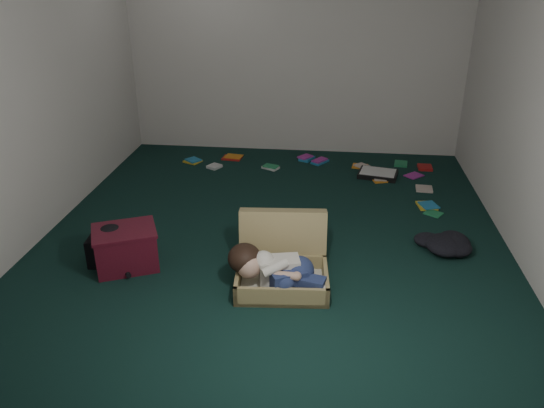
# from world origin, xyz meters

# --- Properties ---
(floor) EXTENTS (4.50, 4.50, 0.00)m
(floor) POSITION_xyz_m (0.00, 0.00, 0.00)
(floor) COLOR black
(floor) RESTS_ON ground
(wall_back) EXTENTS (4.50, 0.00, 4.50)m
(wall_back) POSITION_xyz_m (0.00, 2.25, 1.30)
(wall_back) COLOR silver
(wall_back) RESTS_ON ground
(wall_front) EXTENTS (4.50, 0.00, 4.50)m
(wall_front) POSITION_xyz_m (0.00, -2.25, 1.30)
(wall_front) COLOR silver
(wall_front) RESTS_ON ground
(wall_left) EXTENTS (0.00, 4.50, 4.50)m
(wall_left) POSITION_xyz_m (-2.00, 0.00, 1.30)
(wall_left) COLOR silver
(wall_left) RESTS_ON ground
(wall_right) EXTENTS (0.00, 4.50, 4.50)m
(wall_right) POSITION_xyz_m (2.00, 0.00, 1.30)
(wall_right) COLOR silver
(wall_right) RESTS_ON ground
(suitcase) EXTENTS (0.72, 0.70, 0.49)m
(suitcase) POSITION_xyz_m (0.15, -0.74, 0.15)
(suitcase) COLOR tan
(suitcase) RESTS_ON floor
(person) EXTENTS (0.74, 0.35, 0.31)m
(person) POSITION_xyz_m (0.11, -0.91, 0.19)
(person) COLOR silver
(person) RESTS_ON suitcase
(maroon_bin) EXTENTS (0.59, 0.54, 0.33)m
(maroon_bin) POSITION_xyz_m (-1.09, -0.69, 0.17)
(maroon_bin) COLOR #54111F
(maroon_bin) RESTS_ON floor
(backpack) EXTENTS (0.45, 0.37, 0.25)m
(backpack) POSITION_xyz_m (-1.23, -0.65, 0.13)
(backpack) COLOR black
(backpack) RESTS_ON floor
(clothing_pile) EXTENTS (0.56, 0.50, 0.15)m
(clothing_pile) POSITION_xyz_m (1.39, -0.08, 0.07)
(clothing_pile) COLOR black
(clothing_pile) RESTS_ON floor
(paper_tray) EXTENTS (0.47, 0.39, 0.06)m
(paper_tray) POSITION_xyz_m (1.01, 1.46, 0.03)
(paper_tray) COLOR black
(paper_tray) RESTS_ON floor
(book_scatter) EXTENTS (2.93, 1.59, 0.02)m
(book_scatter) POSITION_xyz_m (0.58, 1.49, 0.01)
(book_scatter) COLOR yellow
(book_scatter) RESTS_ON floor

